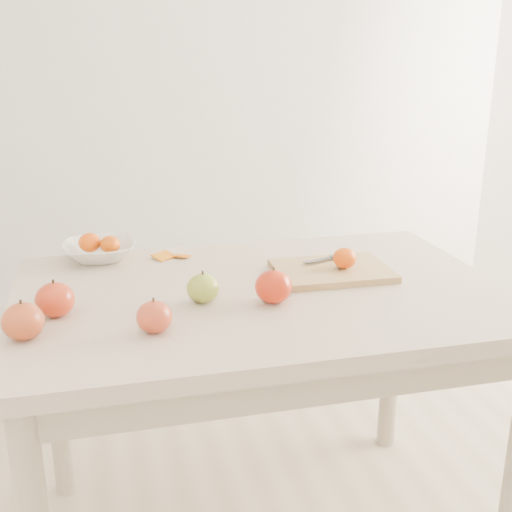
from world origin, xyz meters
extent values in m
plane|color=white|center=(0.00, 1.75, 1.35)|extent=(3.50, 0.00, 3.50)
cube|color=beige|center=(0.00, 0.00, 0.73)|extent=(1.20, 0.80, 0.04)
cylinder|color=#BCAA8E|center=(-0.54, 0.34, 0.35)|extent=(0.06, 0.06, 0.71)
cylinder|color=#BCAA8E|center=(0.54, 0.34, 0.35)|extent=(0.06, 0.06, 0.71)
cube|color=tan|center=(0.21, 0.06, 0.76)|extent=(0.30, 0.22, 0.02)
ellipsoid|color=#E15507|center=(0.24, 0.05, 0.80)|extent=(0.06, 0.06, 0.05)
imported|color=white|center=(-0.38, 0.34, 0.77)|extent=(0.20, 0.20, 0.05)
ellipsoid|color=#E34B08|center=(-0.41, 0.35, 0.80)|extent=(0.06, 0.06, 0.05)
ellipsoid|color=#DB5007|center=(-0.35, 0.32, 0.80)|extent=(0.06, 0.06, 0.05)
cube|color=#C96D0E|center=(-0.21, 0.30, 0.75)|extent=(0.07, 0.07, 0.01)
cube|color=#D5600F|center=(-0.16, 0.30, 0.75)|extent=(0.06, 0.05, 0.01)
cube|color=silver|center=(0.27, 0.14, 0.78)|extent=(0.08, 0.04, 0.01)
cube|color=#3D4046|center=(0.19, 0.11, 0.78)|extent=(0.10, 0.04, 0.00)
ellipsoid|color=olive|center=(-0.15, -0.05, 0.78)|extent=(0.08, 0.08, 0.07)
ellipsoid|color=#9D0107|center=(-0.48, -0.05, 0.79)|extent=(0.09, 0.09, 0.08)
ellipsoid|color=maroon|center=(-0.54, -0.16, 0.79)|extent=(0.09, 0.09, 0.08)
ellipsoid|color=maroon|center=(-0.28, -0.19, 0.78)|extent=(0.08, 0.08, 0.07)
ellipsoid|color=#9B0506|center=(0.01, -0.09, 0.79)|extent=(0.09, 0.09, 0.08)
camera|label=1|loc=(-0.37, -1.44, 1.32)|focal=45.00mm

